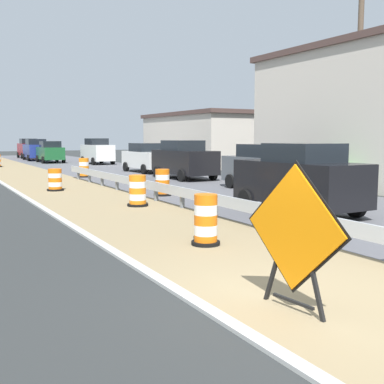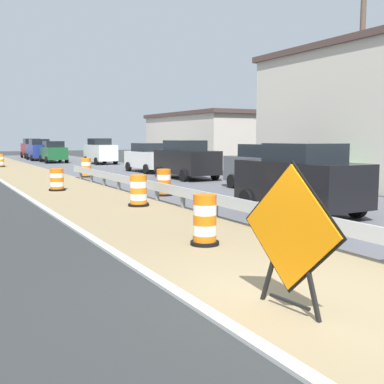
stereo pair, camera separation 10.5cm
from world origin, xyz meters
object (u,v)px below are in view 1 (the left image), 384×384
Objects in this scene: car_trailing_near_lane at (184,160)px; car_mid_far_lane at (97,151)px; traffic_barrel_nearest at (206,222)px; car_lead_near_lane at (50,152)px; car_distant_c at (147,158)px; warning_sign_diamond at (294,233)px; car_distant_a at (267,167)px; car_lead_far_lane at (299,179)px; car_trailing_far_lane at (28,148)px; traffic_barrel_far at (55,181)px; traffic_barrel_mid at (162,184)px; car_distant_b at (36,150)px; traffic_barrel_close at (138,192)px; utility_pole_near at (359,79)px; traffic_barrel_farther at (84,169)px.

car_mid_far_lane is at bearing 177.74° from car_trailing_near_lane.
traffic_barrel_nearest is 36.44m from car_lead_near_lane.
car_distant_c is (2.95, -15.55, -0.02)m from car_lead_near_lane.
car_distant_a is (8.77, 11.85, -0.05)m from warning_sign_diamond.
car_lead_near_lane is 0.99× the size of car_lead_far_lane.
car_trailing_far_lane reaches higher than traffic_barrel_nearest.
car_lead_near_lane reaches higher than traffic_barrel_far.
traffic_barrel_mid is 32.95m from car_distant_b.
traffic_barrel_nearest is 1.04× the size of traffic_barrel_mid.
car_distant_b is (3.41, 35.17, 0.60)m from traffic_barrel_close.
car_trailing_near_lane reaches higher than traffic_barrel_nearest.
car_mid_far_lane is at bearing -179.16° from car_distant_a.
traffic_barrel_mid is 0.11× the size of utility_pole_near.
traffic_barrel_close is 5.40m from car_lead_far_lane.
car_trailing_far_lane is at bearing -170.71° from car_mid_far_lane.
traffic_barrel_nearest is (0.98, 3.97, -0.57)m from warning_sign_diamond.
traffic_barrel_farther is at bearing 81.85° from traffic_barrel_close.
car_trailing_near_lane is 7.04m from car_distant_a.
car_mid_far_lane is (8.75, 35.77, 0.04)m from warning_sign_diamond.
car_lead_far_lane is 18.48m from car_distant_c.
utility_pole_near reaches higher than car_trailing_far_lane.
traffic_barrel_mid is at bearing 164.63° from utility_pole_near.
car_mid_far_lane is 15.66m from car_trailing_far_lane.
car_distant_c is (7.61, 20.59, 0.47)m from traffic_barrel_nearest.
car_lead_far_lane is at bearing -45.83° from traffic_barrel_close.
traffic_barrel_close is (1.95, 10.15, -0.59)m from warning_sign_diamond.
car_trailing_near_lane is at bearing -171.60° from car_distant_b.
car_mid_far_lane is at bearing 69.05° from traffic_barrel_farther.
car_distant_b reaches higher than car_lead_near_lane.
traffic_barrel_close is 1.00× the size of traffic_barrel_mid.
car_distant_c reaches higher than traffic_barrel_nearest.
warning_sign_diamond is 0.49× the size of car_mid_far_lane.
traffic_barrel_farther is 0.23× the size of car_distant_a.
warning_sign_diamond is at bearing -140.57° from utility_pole_near.
traffic_barrel_farther is 6.03m from car_trailing_near_lane.
car_mid_far_lane reaches higher than car_distant_b.
traffic_barrel_nearest is 0.25× the size of car_lead_far_lane.
traffic_barrel_farther is 11.96m from car_distant_a.
car_lead_far_lane is at bearing -177.64° from car_distant_b.
car_distant_b is (-3.02, 26.43, 0.00)m from car_trailing_near_lane.
car_mid_far_lane is at bearing -110.04° from warning_sign_diamond.
warning_sign_diamond reaches higher than car_distant_c.
traffic_barrel_farther is at bearing -105.66° from warning_sign_diamond.
warning_sign_diamond is at bearing 173.02° from car_lead_near_lane.
traffic_barrel_farther is at bearing 6.49° from car_lead_far_lane.
car_distant_b is at bearing -162.59° from car_mid_far_lane.
car_distant_c is at bearing -2.91° from car_mid_far_lane.
car_trailing_far_lane is (0.00, 11.01, 0.10)m from car_lead_near_lane.
traffic_barrel_close is 35.34m from car_distant_b.
warning_sign_diamond is at bearing -20.87° from car_distant_c.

